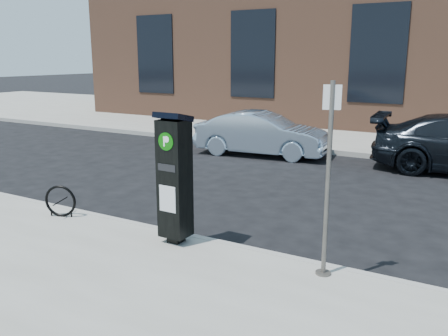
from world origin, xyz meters
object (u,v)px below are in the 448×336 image
Objects in this scene: parking_kiosk at (175,177)px; car_silver at (262,134)px; sign_pole at (328,182)px; bike_rack at (60,201)px.

parking_kiosk reaches higher than car_silver.
bike_rack is (-4.76, -0.09, -0.95)m from sign_pole.
parking_kiosk is 2.32m from sign_pole.
car_silver is (-4.29, 7.19, -0.73)m from sign_pole.
sign_pole is at bearing -19.73° from bike_rack.
sign_pole is 4.85m from bike_rack.
parking_kiosk is 2.56m from bike_rack.
bike_rack is 0.15× the size of car_silver.
car_silver is at bearing 104.43° from sign_pole.
car_silver is (-1.98, 7.23, -0.52)m from parking_kiosk.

